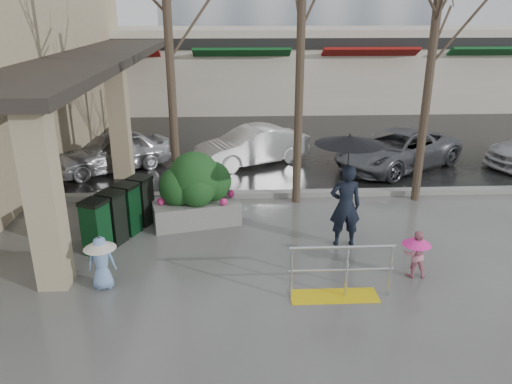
{
  "coord_description": "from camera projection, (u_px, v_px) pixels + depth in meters",
  "views": [
    {
      "loc": [
        -0.52,
        -9.01,
        4.96
      ],
      "look_at": [
        -0.03,
        0.87,
        1.3
      ],
      "focal_mm": 35.0,
      "sensor_mm": 36.0,
      "label": 1
    }
  ],
  "objects": [
    {
      "name": "ground",
      "position": [
        260.0,
        266.0,
        10.18
      ],
      "size": [
        120.0,
        120.0,
        0.0
      ],
      "primitive_type": "plane",
      "color": "#51514F",
      "rests_on": "ground"
    },
    {
      "name": "street_asphalt",
      "position": [
        240.0,
        93.0,
        30.79
      ],
      "size": [
        120.0,
        36.0,
        0.01
      ],
      "primitive_type": "cube",
      "color": "black",
      "rests_on": "ground"
    },
    {
      "name": "curb",
      "position": [
        251.0,
        194.0,
        13.91
      ],
      "size": [
        120.0,
        0.3,
        0.15
      ],
      "primitive_type": "cube",
      "color": "gray",
      "rests_on": "ground"
    },
    {
      "name": "canopy_slab",
      "position": [
        99.0,
        52.0,
        16.2
      ],
      "size": [
        2.8,
        18.0,
        0.25
      ],
      "primitive_type": "cube",
      "color": "#2D2823",
      "rests_on": "pillar_front"
    },
    {
      "name": "pillar_front",
      "position": [
        44.0,
        199.0,
        8.93
      ],
      "size": [
        0.55,
        0.55,
        3.5
      ],
      "primitive_type": "cube",
      "color": "tan",
      "rests_on": "ground"
    },
    {
      "name": "pillar_back",
      "position": [
        119.0,
        121.0,
        15.02
      ],
      "size": [
        0.55,
        0.55,
        3.5
      ],
      "primitive_type": "cube",
      "color": "tan",
      "rests_on": "ground"
    },
    {
      "name": "storefront_row",
      "position": [
        278.0,
        67.0,
        26.41
      ],
      "size": [
        34.0,
        6.74,
        4.0
      ],
      "color": "beige",
      "rests_on": "ground"
    },
    {
      "name": "handrail",
      "position": [
        338.0,
        278.0,
        8.99
      ],
      "size": [
        1.9,
        0.5,
        1.03
      ],
      "color": "yellow",
      "rests_on": "ground"
    },
    {
      "name": "tree_west",
      "position": [
        167.0,
        2.0,
        11.7
      ],
      "size": [
        3.2,
        3.2,
        6.8
      ],
      "color": "#382B21",
      "rests_on": "ground"
    },
    {
      "name": "tree_mideast",
      "position": [
        437.0,
        12.0,
        12.08
      ],
      "size": [
        3.2,
        3.2,
        6.5
      ],
      "color": "#382B21",
      "rests_on": "ground"
    },
    {
      "name": "woman",
      "position": [
        347.0,
        180.0,
        10.6
      ],
      "size": [
        1.46,
        1.46,
        2.53
      ],
      "rotation": [
        0.0,
        0.0,
        3.13
      ],
      "color": "black",
      "rests_on": "ground"
    },
    {
      "name": "child_pink",
      "position": [
        416.0,
        250.0,
        9.64
      ],
      "size": [
        0.56,
        0.56,
        0.96
      ],
      "rotation": [
        0.0,
        0.0,
        3.07
      ],
      "color": "pink",
      "rests_on": "ground"
    },
    {
      "name": "child_blue",
      "position": [
        101.0,
        258.0,
        9.2
      ],
      "size": [
        0.6,
        0.6,
        1.05
      ],
      "rotation": [
        0.0,
        0.0,
        3.22
      ],
      "color": "#7095C8",
      "rests_on": "ground"
    },
    {
      "name": "planter",
      "position": [
        196.0,
        189.0,
        11.99
      ],
      "size": [
        2.24,
        1.48,
        1.79
      ],
      "rotation": [
        0.0,
        0.0,
        0.24
      ],
      "color": "slate",
      "rests_on": "ground"
    },
    {
      "name": "news_boxes",
      "position": [
        120.0,
        213.0,
        11.28
      ],
      "size": [
        1.34,
        2.16,
        1.2
      ],
      "rotation": [
        0.0,
        0.0,
        -0.43
      ],
      "color": "#0D3C1B",
      "rests_on": "ground"
    },
    {
      "name": "car_a",
      "position": [
        112.0,
        152.0,
        15.99
      ],
      "size": [
        3.92,
        3.23,
        1.26
      ],
      "primitive_type": "imported",
      "rotation": [
        0.0,
        0.0,
        -1.01
      ],
      "color": "silver",
      "rests_on": "ground"
    },
    {
      "name": "car_b",
      "position": [
        252.0,
        146.0,
        16.65
      ],
      "size": [
        4.01,
        2.92,
        1.26
      ],
      "primitive_type": "imported",
      "rotation": [
        0.0,
        0.0,
        -1.1
      ],
      "color": "silver",
      "rests_on": "ground"
    },
    {
      "name": "car_c",
      "position": [
        398.0,
        150.0,
        16.23
      ],
      "size": [
        4.94,
        4.22,
        1.26
      ],
      "primitive_type": "imported",
      "rotation": [
        0.0,
        0.0,
        -0.99
      ],
      "color": "slate",
      "rests_on": "ground"
    }
  ]
}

